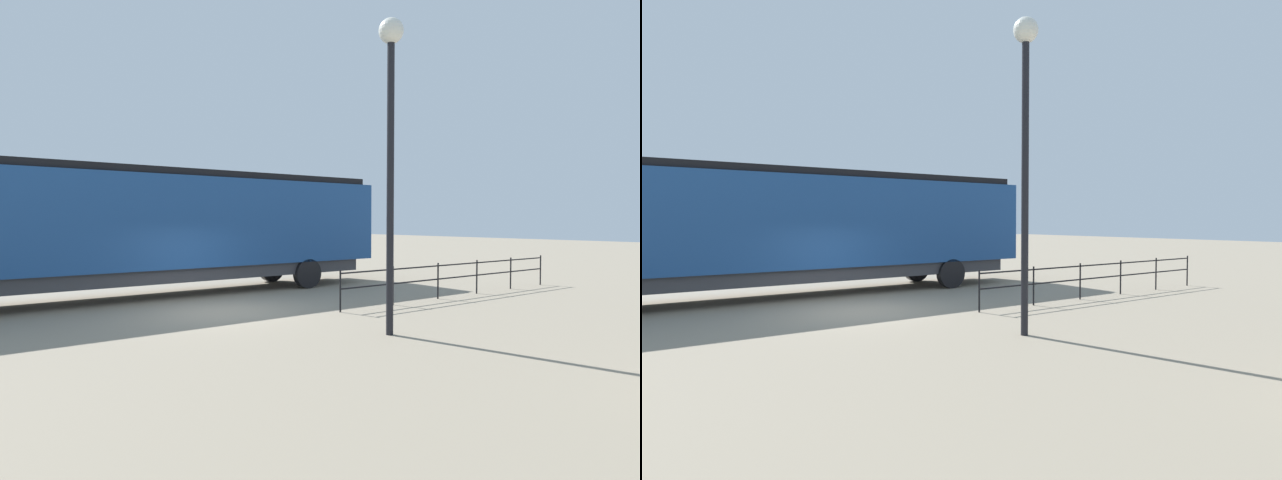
# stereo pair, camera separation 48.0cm
# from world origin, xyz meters

# --- Properties ---
(ground_plane) EXTENTS (120.00, 120.00, 0.00)m
(ground_plane) POSITION_xyz_m (0.00, 0.00, 0.00)
(ground_plane) COLOR gray
(locomotive) EXTENTS (2.90, 17.22, 4.22)m
(locomotive) POSITION_xyz_m (-3.83, -0.21, 2.37)
(locomotive) COLOR navy
(locomotive) RESTS_ON ground_plane
(lamp_post) EXTENTS (0.55, 0.55, 6.92)m
(lamp_post) POSITION_xyz_m (4.99, 1.75, 4.94)
(lamp_post) COLOR black
(lamp_post) RESTS_ON ground_plane
(platform_fence) EXTENTS (0.05, 10.19, 1.17)m
(platform_fence) POSITION_xyz_m (2.17, 7.69, 0.76)
(platform_fence) COLOR black
(platform_fence) RESTS_ON ground_plane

